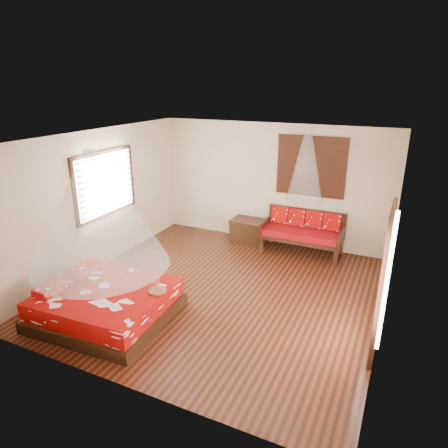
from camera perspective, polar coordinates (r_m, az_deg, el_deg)
The scene contains 10 objects.
room at distance 6.93m, azimuth -0.33°, elevation 0.65°, with size 5.54×5.54×2.84m.
bed at distance 6.91m, azimuth -16.54°, elevation -10.84°, with size 2.11×1.93×0.63m.
daybed at distance 9.08m, azimuth 11.21°, elevation -0.90°, with size 1.77×0.79×0.94m.
storage_chest at distance 9.60m, azimuth 3.50°, elevation -0.94°, with size 0.82×0.62×0.55m.
shutter_panel at distance 9.02m, azimuth 12.34°, elevation 8.02°, with size 1.52×0.06×1.32m.
window_left at distance 8.47m, azimuth -16.58°, elevation 5.51°, with size 0.10×1.74×1.34m.
glazed_door at distance 5.92m, azimuth 21.66°, elevation -7.85°, with size 0.08×1.02×2.16m.
wine_tray at distance 6.52m, azimuth -9.51°, elevation -9.02°, with size 0.29×0.29×0.23m.
mosquito_net_main at distance 6.26m, azimuth -17.83°, elevation 1.86°, with size 2.11×2.11×1.80m, color white.
mosquito_net_daybed at distance 8.56m, azimuth 11.65°, elevation 8.12°, with size 0.77×0.77×1.50m, color white.
Camera 1 is at (2.82, -5.91, 3.68)m, focal length 32.00 mm.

